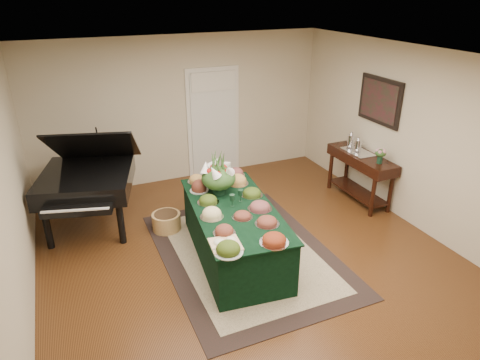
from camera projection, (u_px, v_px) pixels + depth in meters
name	position (u px, v px, depth m)	size (l,w,h in m)	color
ground	(249.00, 256.00, 6.00)	(6.00, 6.00, 0.00)	black
area_rug	(246.00, 253.00, 6.06)	(2.26, 3.16, 0.01)	black
kitchen_doorway	(214.00, 124.00, 8.27)	(1.05, 0.07, 2.10)	silver
buffet_table	(234.00, 232.00, 5.85)	(1.28, 2.31, 0.76)	black
food_platters	(232.00, 203.00, 5.72)	(1.20, 2.26, 0.13)	silver
cutting_board	(225.00, 242.00, 4.87)	(0.38, 0.38, 0.10)	tan
green_goblets	(236.00, 198.00, 5.75)	(0.24, 0.16, 0.18)	black
floral_centerpiece	(218.00, 174.00, 5.97)	(0.50, 0.50, 0.50)	black
grand_piano	(87.00, 180.00, 6.41)	(1.73, 1.83, 1.64)	black
wicker_basket	(167.00, 222.00, 6.59)	(0.44, 0.44, 0.27)	#AD8045
mahogany_sideboard	(361.00, 165.00, 7.33)	(0.45, 1.40, 0.85)	black
tea_service	(355.00, 144.00, 7.38)	(0.34, 0.58, 0.30)	silver
pink_bouquet	(381.00, 154.00, 6.82)	(0.20, 0.20, 0.25)	black
wall_painting	(380.00, 101.00, 6.95)	(0.05, 0.95, 0.75)	black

